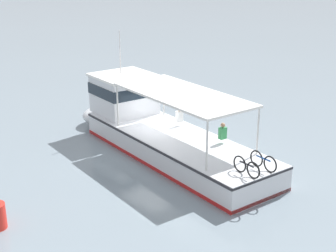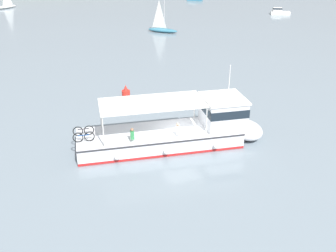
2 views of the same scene
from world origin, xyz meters
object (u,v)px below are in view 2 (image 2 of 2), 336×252
ferry_main (183,130)px  channel_buoy (126,94)px  motorboat_outer_anchorage (279,11)px  sailboat_horizon_west (6,6)px  sailboat_horizon_east (162,29)px

ferry_main → channel_buoy: 9.10m
ferry_main → motorboat_outer_anchorage: ferry_main is taller
ferry_main → sailboat_horizon_west: size_ratio=2.41×
channel_buoy → sailboat_horizon_east: bearing=62.7°
ferry_main → channel_buoy: ferry_main is taller
motorboat_outer_anchorage → sailboat_horizon_east: size_ratio=0.70×
ferry_main → channel_buoy: bearing=99.1°
sailboat_horizon_west → motorboat_outer_anchorage: (48.57, -27.31, 0.00)m
motorboat_outer_anchorage → channel_buoy: 50.39m
ferry_main → sailboat_horizon_east: 35.73m
channel_buoy → ferry_main: bearing=-80.9°
motorboat_outer_anchorage → channel_buoy: bearing=-141.2°
sailboat_horizon_west → sailboat_horizon_east: bearing=-56.9°
ferry_main → sailboat_horizon_west: 68.71m
sailboat_horizon_west → channel_buoy: (9.30, -58.89, 0.03)m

